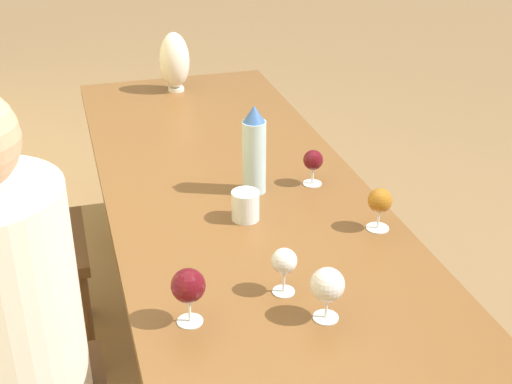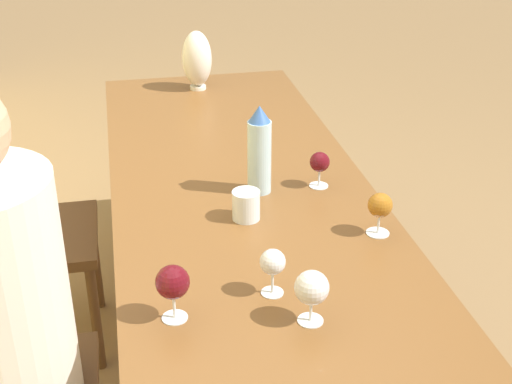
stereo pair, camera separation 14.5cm
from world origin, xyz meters
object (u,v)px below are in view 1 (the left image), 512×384
Objects in this scene: water_tumbler at (245,206)px; wine_glass_2 at (284,262)px; vase at (175,61)px; wine_glass_3 at (313,161)px; person_near at (10,336)px; water_bottle at (254,151)px; wine_glass_1 at (327,285)px; wine_glass_4 at (380,202)px; wine_glass_0 at (188,286)px.

wine_glass_2 is at bearing 178.96° from water_tumbler.
wine_glass_2 is (-1.56, 0.02, -0.05)m from vase.
person_near reaches higher than wine_glass_3.
water_bottle is 0.55m from wine_glass_2.
wine_glass_4 is (0.35, -0.29, -0.00)m from wine_glass_1.
wine_glass_0 is at bearing -104.28° from person_near.
wine_glass_4 reaches higher than water_tumbler.
water_bottle reaches higher than vase.
wine_glass_0 reaches higher than wine_glass_2.
water_bottle is 1.12× the size of vase.
vase is 1.63m from wine_glass_0.
wine_glass_2 is 0.67m from person_near.
water_bottle is at bearing -28.58° from wine_glass_0.
vase is 0.19× the size of person_near.
water_tumbler is 0.39m from wine_glass_4.
wine_glass_1 is (-0.51, -0.06, 0.05)m from water_tumbler.
wine_glass_1 is at bearing 178.46° from water_bottle.
vase is 1.56m from wine_glass_2.
water_bottle is 2.12× the size of wine_glass_1.
wine_glass_4 is at bearing -139.69° from water_bottle.
wine_glass_0 is 0.11× the size of person_near.
vase is 1.05m from wine_glass_3.
water_bottle reaches higher than wine_glass_0.
wine_glass_2 is at bearing -94.47° from person_near.
water_bottle is at bearing -176.39° from vase.
wine_glass_1 is 0.70m from wine_glass_3.
wine_glass_4 is at bearing -57.98° from wine_glass_2.
wine_glass_1 is at bearing -153.69° from wine_glass_2.
wine_glass_2 is at bearing 171.62° from water_bottle.
wine_glass_4 is at bearing -165.76° from vase.
person_near is at bearing 156.01° from vase.
wine_glass_1 is 0.14m from wine_glass_2.
wine_glass_0 reaches higher than water_tumbler.
water_bottle is 2.43× the size of wine_glass_3.
water_tumbler is 0.34× the size of vase.
person_near reaches higher than wine_glass_0.
wine_glass_2 is at bearing 153.19° from wine_glass_3.
water_bottle reaches higher than water_tumbler.
vase is at bearing -23.99° from person_near.
wine_glass_4 is 0.10× the size of person_near.
wine_glass_4 is (-0.16, -0.35, 0.04)m from water_tumbler.
wine_glass_3 is 1.06m from person_near.
wine_glass_4 is at bearing -80.37° from person_near.
wine_glass_1 is 1.07× the size of wine_glass_4.
wine_glass_4 is at bearing -65.42° from wine_glass_0.
wine_glass_1 is 1.15× the size of wine_glass_3.
wine_glass_3 is (0.59, -0.52, -0.02)m from wine_glass_0.
wine_glass_1 is (-1.68, -0.05, -0.04)m from vase.
wine_glass_3 is at bearing -41.16° from wine_glass_0.
water_tumbler is 0.75× the size of wine_glass_3.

